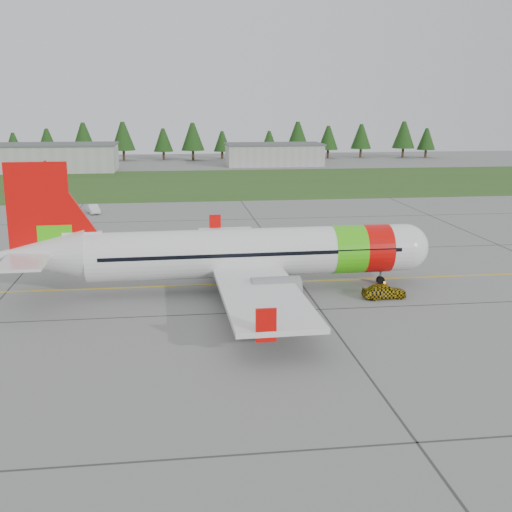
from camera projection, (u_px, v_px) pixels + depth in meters
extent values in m
plane|color=gray|center=(189.00, 315.00, 47.82)|extent=(320.00, 320.00, 0.00)
cylinder|color=white|center=(251.00, 252.00, 53.71)|extent=(27.06, 4.69, 4.05)
sphere|color=white|center=(405.00, 247.00, 55.71)|extent=(4.05, 4.05, 4.05)
cone|color=white|center=(39.00, 255.00, 51.08)|extent=(7.36, 4.22, 4.05)
cube|color=black|center=(408.00, 243.00, 55.67)|extent=(1.72, 2.74, 0.58)
cylinder|color=#46D910|center=(347.00, 249.00, 54.94)|extent=(2.79, 4.19, 4.13)
cylinder|color=red|center=(375.00, 248.00, 55.31)|extent=(2.38, 4.18, 4.13)
cube|color=white|center=(245.00, 266.00, 53.89)|extent=(6.49, 33.33, 0.37)
cube|color=red|center=(215.00, 224.00, 69.47)|extent=(1.25, 0.22, 2.08)
cube|color=red|center=(266.00, 325.00, 37.75)|extent=(1.25, 0.22, 2.08)
cylinder|color=gray|center=(254.00, 256.00, 59.74)|extent=(3.79, 2.27, 2.18)
cylinder|color=gray|center=(276.00, 291.00, 48.77)|extent=(3.79, 2.27, 2.18)
cube|color=red|center=(38.00, 212.00, 50.31)|extent=(4.78, 0.49, 7.89)
cube|color=#46D910|center=(56.00, 240.00, 51.01)|extent=(2.71, 0.50, 2.49)
cube|color=white|center=(32.00, 252.00, 50.95)|extent=(3.60, 12.01, 0.23)
cylinder|color=slate|center=(381.00, 276.00, 55.98)|extent=(0.19, 0.19, 1.45)
cylinder|color=black|center=(380.00, 280.00, 56.06)|extent=(0.71, 0.31, 0.71)
cylinder|color=slate|center=(229.00, 270.00, 56.78)|extent=(0.23, 0.23, 1.97)
cylinder|color=black|center=(225.00, 275.00, 56.83)|extent=(1.09, 0.49, 1.08)
cylinder|color=slate|center=(237.00, 288.00, 51.20)|extent=(0.23, 0.23, 1.97)
cylinder|color=black|center=(232.00, 294.00, 51.24)|extent=(1.09, 0.49, 1.08)
imported|color=gold|center=(385.00, 277.00, 51.56)|extent=(1.28, 1.49, 3.56)
imported|color=silver|center=(93.00, 200.00, 91.79)|extent=(1.68, 1.63, 3.90)
cube|color=#30561E|center=(177.00, 183.00, 126.93)|extent=(320.00, 50.00, 0.03)
cube|color=gold|center=(186.00, 286.00, 55.53)|extent=(120.00, 0.25, 0.02)
cube|color=#A8A8A3|center=(46.00, 158.00, 149.49)|extent=(32.00, 14.00, 6.00)
cube|color=#A8A8A3|center=(274.00, 155.00, 164.20)|extent=(24.00, 12.00, 5.20)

